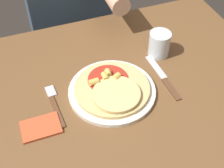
% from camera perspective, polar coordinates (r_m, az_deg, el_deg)
% --- Properties ---
extents(dining_table, '(1.19, 0.88, 0.75)m').
position_cam_1_polar(dining_table, '(1.05, -0.80, -7.04)').
color(dining_table, brown).
rests_on(dining_table, ground_plane).
extents(plate, '(0.28, 0.28, 0.01)m').
position_cam_1_polar(plate, '(0.99, 0.00, -1.32)').
color(plate, silver).
rests_on(plate, dining_table).
extents(pizza, '(0.24, 0.24, 0.04)m').
position_cam_1_polar(pizza, '(0.97, 0.08, -0.85)').
color(pizza, '#DBBC7A').
rests_on(pizza, plate).
extents(fork, '(0.03, 0.18, 0.00)m').
position_cam_1_polar(fork, '(0.98, -10.50, -3.43)').
color(fork, brown).
rests_on(fork, dining_table).
extents(knife, '(0.03, 0.22, 0.00)m').
position_cam_1_polar(knife, '(1.05, 9.35, 1.17)').
color(knife, brown).
rests_on(knife, dining_table).
extents(drinking_glass, '(0.08, 0.08, 0.09)m').
position_cam_1_polar(drinking_glass, '(1.11, 8.64, 7.24)').
color(drinking_glass, silver).
rests_on(drinking_glass, dining_table).
extents(napkin, '(0.11, 0.08, 0.01)m').
position_cam_1_polar(napkin, '(0.93, -12.89, -7.72)').
color(napkin, '#C6512D').
rests_on(napkin, dining_table).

